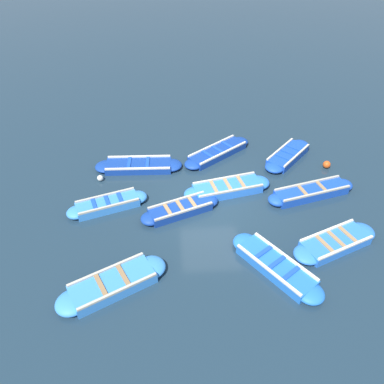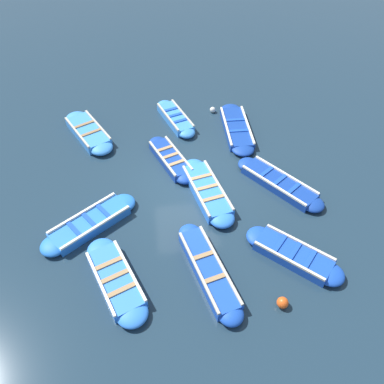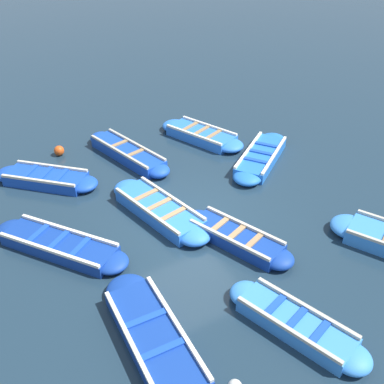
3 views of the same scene
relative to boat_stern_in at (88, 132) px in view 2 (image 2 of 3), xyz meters
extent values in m
plane|color=#1C303F|center=(-3.41, -3.71, -0.18)|extent=(120.00, 120.00, 0.00)
cube|color=#3884E0|center=(0.00, 0.00, 0.00)|extent=(2.68, 2.05, 0.35)
ellipsoid|color=#3884E0|center=(1.11, 0.57, 0.00)|extent=(1.29, 1.27, 0.35)
ellipsoid|color=#3884E0|center=(-1.11, -0.57, 0.00)|extent=(1.29, 1.27, 0.35)
cube|color=#B2AD9E|center=(-0.21, 0.42, 0.20)|extent=(2.21, 1.19, 0.07)
cube|color=#B2AD9E|center=(0.21, -0.42, 0.20)|extent=(2.21, 1.19, 0.07)
cube|color=olive|center=(0.31, 0.16, 0.19)|extent=(0.53, 0.86, 0.04)
cube|color=olive|center=(-0.31, -0.16, 0.19)|extent=(0.53, 0.86, 0.04)
cube|color=navy|center=(-0.48, -6.24, -0.04)|extent=(2.80, 1.09, 0.28)
ellipsoid|color=navy|center=(0.90, -6.29, -0.04)|extent=(0.98, 0.95, 0.28)
ellipsoid|color=navy|center=(-1.87, -6.20, -0.04)|extent=(0.98, 0.95, 0.28)
cube|color=silver|center=(-0.47, -5.78, 0.14)|extent=(2.72, 0.16, 0.07)
cube|color=silver|center=(-0.50, -6.70, 0.14)|extent=(2.72, 0.16, 0.07)
cube|color=#1947B7|center=(-0.09, -6.26, 0.12)|extent=(0.17, 0.88, 0.04)
cube|color=#1947B7|center=(-0.88, -6.23, 0.12)|extent=(0.17, 0.88, 0.04)
cube|color=blue|center=(-4.07, -4.39, -0.01)|extent=(2.82, 1.49, 0.34)
ellipsoid|color=blue|center=(-2.77, -4.10, -0.01)|extent=(1.05, 1.03, 0.34)
ellipsoid|color=blue|center=(-5.38, -4.68, -0.01)|extent=(1.05, 1.03, 0.34)
cube|color=#B2AD9E|center=(-4.17, -3.97, 0.20)|extent=(2.58, 0.65, 0.07)
cube|color=#B2AD9E|center=(-3.98, -4.81, 0.20)|extent=(2.58, 0.65, 0.07)
cube|color=#9E7A51|center=(-3.52, -4.27, 0.19)|extent=(0.32, 0.83, 0.04)
cube|color=#9E7A51|center=(-4.07, -4.39, 0.19)|extent=(0.32, 0.83, 0.04)
cube|color=#9E7A51|center=(-4.63, -4.51, 0.19)|extent=(0.32, 0.83, 0.04)
cube|color=navy|center=(-2.15, -3.27, -0.02)|extent=(2.45, 1.57, 0.31)
ellipsoid|color=navy|center=(-1.07, -2.85, -0.02)|extent=(0.95, 0.94, 0.31)
ellipsoid|color=navy|center=(-3.24, -3.69, -0.02)|extent=(0.95, 0.94, 0.31)
cube|color=#B2AD9E|center=(-2.28, -2.94, 0.17)|extent=(2.15, 0.90, 0.07)
cube|color=#B2AD9E|center=(-2.03, -3.59, 0.17)|extent=(2.15, 0.90, 0.07)
cube|color=#9E7A51|center=(-1.69, -3.09, 0.15)|extent=(0.38, 0.69, 0.04)
cube|color=#9E7A51|center=(-2.15, -3.27, 0.15)|extent=(0.38, 0.69, 0.04)
cube|color=#9E7A51|center=(-2.61, -3.45, 0.15)|extent=(0.38, 0.69, 0.04)
cube|color=#1947B7|center=(-7.31, -3.92, -0.01)|extent=(3.05, 1.49, 0.35)
ellipsoid|color=#1947B7|center=(-5.88, -3.55, -0.01)|extent=(0.88, 0.87, 0.35)
ellipsoid|color=#1947B7|center=(-8.74, -4.30, -0.01)|extent=(0.88, 0.87, 0.35)
cube|color=#B2AD9E|center=(-7.40, -3.59, 0.20)|extent=(2.82, 0.81, 0.07)
cube|color=#B2AD9E|center=(-7.23, -4.26, 0.20)|extent=(2.82, 0.81, 0.07)
cube|color=#9E7A51|center=(-6.91, -3.82, 0.19)|extent=(0.31, 0.69, 0.04)
cube|color=#9E7A51|center=(-7.72, -4.03, 0.19)|extent=(0.31, 0.69, 0.04)
cube|color=blue|center=(-5.04, -0.37, -0.02)|extent=(2.27, 2.65, 0.32)
ellipsoid|color=blue|center=(-4.28, -1.43, -0.02)|extent=(1.19, 1.20, 0.32)
ellipsoid|color=blue|center=(-5.80, 0.69, -0.02)|extent=(1.19, 1.20, 0.32)
cube|color=silver|center=(-4.70, -0.13, 0.17)|extent=(1.56, 2.12, 0.07)
cube|color=silver|center=(-5.38, -0.62, 0.17)|extent=(1.56, 2.12, 0.07)
cube|color=#1947B7|center=(-4.72, -0.82, 0.16)|extent=(0.74, 0.59, 0.04)
cube|color=#1947B7|center=(-5.04, -0.37, 0.16)|extent=(0.74, 0.59, 0.04)
cube|color=#1947B7|center=(-5.36, 0.08, 0.16)|extent=(0.74, 0.59, 0.04)
cube|color=blue|center=(-7.27, -1.23, -0.02)|extent=(2.54, 1.78, 0.32)
ellipsoid|color=blue|center=(-6.18, -0.79, -0.02)|extent=(1.18, 1.17, 0.32)
ellipsoid|color=blue|center=(-8.36, -1.67, -0.02)|extent=(1.18, 1.17, 0.32)
cube|color=silver|center=(-7.44, -0.82, 0.18)|extent=(2.16, 0.94, 0.07)
cube|color=silver|center=(-7.10, -1.64, 0.18)|extent=(2.16, 0.94, 0.07)
cube|color=#9E7A51|center=(-6.81, -1.04, 0.16)|extent=(0.45, 0.84, 0.04)
cube|color=#9E7A51|center=(-7.27, -1.23, 0.16)|extent=(0.45, 0.84, 0.04)
cube|color=#9E7A51|center=(-7.73, -1.42, 0.16)|extent=(0.45, 0.84, 0.04)
cube|color=#3884E0|center=(0.56, -3.72, -0.02)|extent=(2.43, 1.48, 0.32)
ellipsoid|color=#3884E0|center=(1.65, -3.36, -0.02)|extent=(0.94, 0.92, 0.32)
ellipsoid|color=#3884E0|center=(-0.53, -4.09, -0.02)|extent=(0.94, 0.92, 0.32)
cube|color=#B2AD9E|center=(0.45, -3.39, 0.17)|extent=(2.16, 0.79, 0.07)
cube|color=#B2AD9E|center=(0.67, -4.06, 0.17)|extent=(2.16, 0.79, 0.07)
cube|color=#1947B7|center=(1.02, -3.57, 0.16)|extent=(0.35, 0.70, 0.04)
cube|color=#1947B7|center=(0.56, -3.72, 0.16)|extent=(0.35, 0.70, 0.04)
cube|color=#1947B7|center=(0.10, -3.88, 0.16)|extent=(0.35, 0.70, 0.04)
cube|color=#1947B7|center=(-7.10, -6.57, -0.02)|extent=(2.24, 2.30, 0.32)
ellipsoid|color=#1947B7|center=(-6.30, -5.73, -0.02)|extent=(1.19, 1.19, 0.32)
ellipsoid|color=#1947B7|center=(-7.89, -7.41, -0.02)|extent=(1.19, 1.19, 0.32)
cube|color=beige|center=(-7.40, -6.29, 0.17)|extent=(1.62, 1.70, 0.07)
cube|color=beige|center=(-6.80, -6.85, 0.17)|extent=(1.62, 1.70, 0.07)
cube|color=#1947B7|center=(-6.76, -6.21, 0.16)|extent=(0.67, 0.65, 0.04)
cube|color=#1947B7|center=(-7.10, -6.57, 0.16)|extent=(0.67, 0.65, 0.04)
cube|color=#1947B7|center=(-7.44, -6.93, 0.16)|extent=(0.67, 0.65, 0.04)
cube|color=navy|center=(-4.00, -7.05, -0.03)|extent=(2.80, 2.39, 0.29)
ellipsoid|color=navy|center=(-2.86, -6.20, -0.03)|extent=(1.13, 1.12, 0.29)
ellipsoid|color=navy|center=(-5.14, -7.90, -0.03)|extent=(1.13, 1.12, 0.29)
cube|color=silver|center=(-4.23, -6.74, 0.15)|extent=(2.29, 1.73, 0.07)
cube|color=silver|center=(-3.77, -7.36, 0.15)|extent=(2.29, 1.73, 0.07)
cube|color=#1947B7|center=(-3.51, -6.69, 0.14)|extent=(0.56, 0.69, 0.04)
cube|color=#1947B7|center=(-4.00, -7.05, 0.14)|extent=(0.56, 0.69, 0.04)
cube|color=#1947B7|center=(-4.48, -7.41, 0.14)|extent=(0.56, 0.69, 0.04)
sphere|color=#E05119|center=(-8.59, -5.77, -0.02)|extent=(0.32, 0.32, 0.32)
sphere|color=silver|center=(1.06, -5.48, -0.05)|extent=(0.25, 0.25, 0.25)
camera|label=1|loc=(-1.90, 7.14, 9.15)|focal=35.00mm
camera|label=2|loc=(-13.25, -2.66, 9.41)|focal=35.00mm
camera|label=3|loc=(4.58, -8.31, 6.95)|focal=42.00mm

